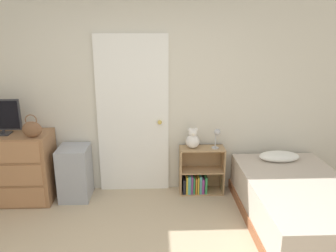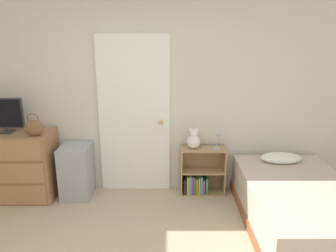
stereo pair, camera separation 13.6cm
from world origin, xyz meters
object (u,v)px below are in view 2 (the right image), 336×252
at_px(handbag, 33,128).
at_px(desk_lamp, 217,135).
at_px(dresser, 11,165).
at_px(tv, 4,115).
at_px(bed, 298,206).
at_px(bookshelf, 199,175).
at_px(storage_bin, 76,171).
at_px(teddy_bear, 193,140).

xyz_separation_m(handbag, desk_lamp, (2.21, 0.24, -0.17)).
xyz_separation_m(dresser, tv, (0.02, -0.02, 0.66)).
xyz_separation_m(desk_lamp, bed, (0.79, -0.76, -0.56)).
bearing_deg(desk_lamp, bookshelf, 169.96).
height_order(storage_bin, bookshelf, storage_bin).
bearing_deg(teddy_bear, bed, -36.15).
height_order(handbag, desk_lamp, handbag).
height_order(tv, handbag, tv).
height_order(dresser, tv, tv).
bearing_deg(tv, desk_lamp, 2.25).
bearing_deg(bed, handbag, 170.08).
bearing_deg(tv, teddy_bear, 3.43).
distance_m(tv, desk_lamp, 2.62).
bearing_deg(storage_bin, handbag, -154.44).
height_order(dresser, storage_bin, dresser).
height_order(dresser, bed, dresser).
relative_size(tv, bed, 0.24).
bearing_deg(storage_bin, bookshelf, 3.04).
height_order(dresser, bookshelf, dresser).
bearing_deg(handbag, teddy_bear, 8.19).
height_order(handbag, teddy_bear, handbag).
bearing_deg(bed, bookshelf, 141.35).
xyz_separation_m(handbag, storage_bin, (0.40, 0.19, -0.64)).
xyz_separation_m(tv, handbag, (0.40, -0.14, -0.12)).
height_order(bookshelf, desk_lamp, desk_lamp).
bearing_deg(handbag, bed, -9.92).
distance_m(bookshelf, bed, 1.28).
distance_m(tv, bed, 3.56).
bearing_deg(dresser, tv, -48.63).
height_order(tv, storage_bin, tv).
relative_size(dresser, desk_lamp, 4.11).
distance_m(tv, handbag, 0.44).
bearing_deg(handbag, storage_bin, 25.56).
xyz_separation_m(tv, bed, (3.39, -0.66, -0.86)).
xyz_separation_m(handbag, teddy_bear, (1.90, 0.27, -0.24)).
height_order(teddy_bear, bed, teddy_bear).
xyz_separation_m(storage_bin, bookshelf, (1.60, 0.08, -0.10)).
distance_m(dresser, storage_bin, 0.82).
bearing_deg(teddy_bear, storage_bin, -176.84).
height_order(teddy_bear, desk_lamp, teddy_bear).
height_order(dresser, desk_lamp, desk_lamp).
xyz_separation_m(tv, bookshelf, (2.39, 0.14, -0.86)).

